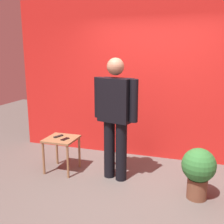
# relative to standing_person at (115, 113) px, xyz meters

# --- Properties ---
(ground_plane) EXTENTS (12.00, 12.00, 0.00)m
(ground_plane) POSITION_rel_standing_person_xyz_m (0.40, -0.52, -1.01)
(ground_plane) COLOR #59544F
(back_wall_red) EXTENTS (5.23, 0.12, 2.85)m
(back_wall_red) POSITION_rel_standing_person_xyz_m (0.40, 1.08, 0.41)
(back_wall_red) COLOR red
(back_wall_red) RESTS_ON ground_plane
(standing_person) EXTENTS (0.72, 0.35, 1.81)m
(standing_person) POSITION_rel_standing_person_xyz_m (0.00, 0.00, 0.00)
(standing_person) COLOR black
(standing_person) RESTS_ON ground_plane
(side_table) EXTENTS (0.48, 0.48, 0.55)m
(side_table) POSITION_rel_standing_person_xyz_m (-0.90, -0.01, -0.55)
(side_table) COLOR olive
(side_table) RESTS_ON ground_plane
(cell_phone) EXTENTS (0.10, 0.16, 0.01)m
(cell_phone) POSITION_rel_standing_person_xyz_m (-0.81, -0.06, -0.46)
(cell_phone) COLOR black
(cell_phone) RESTS_ON side_table
(tv_remote) EXTENTS (0.10, 0.17, 0.02)m
(tv_remote) POSITION_rel_standing_person_xyz_m (-0.97, 0.03, -0.45)
(tv_remote) COLOR black
(tv_remote) RESTS_ON side_table
(potted_plant) EXTENTS (0.44, 0.44, 0.69)m
(potted_plant) POSITION_rel_standing_person_xyz_m (1.20, -0.23, -0.61)
(potted_plant) COLOR brown
(potted_plant) RESTS_ON ground_plane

